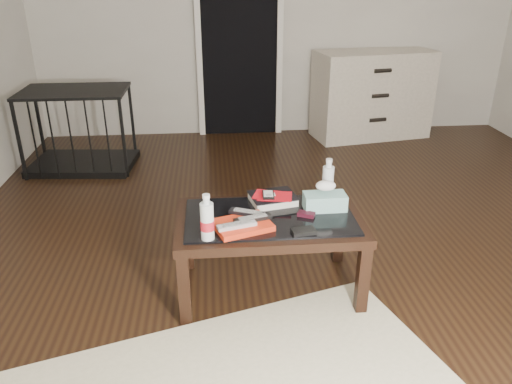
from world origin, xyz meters
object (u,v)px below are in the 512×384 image
Objects in this scene: dresser at (372,95)px; pet_crate at (81,143)px; textbook at (273,199)px; water_bottle_right at (328,179)px; tissue_box at (325,201)px; coffee_table at (269,226)px; water_bottle_left at (207,217)px.

dresser reaches higher than pet_crate.
dresser is 5.07× the size of textbook.
water_bottle_right is at bearing -40.02° from pet_crate.
dresser reaches higher than textbook.
pet_crate is at bearing 117.01° from textbook.
water_bottle_right is at bearing -5.26° from textbook.
pet_crate is at bearing -176.88° from dresser.
water_bottle_right is 0.17m from tissue_box.
water_bottle_right is (1.84, -1.84, 0.35)m from pet_crate.
pet_crate reaches higher than water_bottle_right.
water_bottle_right is at bearing -122.58° from dresser.
coffee_table is 0.19m from textbook.
water_bottle_left and water_bottle_right have the same top height.
water_bottle_right is (0.69, 0.42, 0.00)m from water_bottle_left.
pet_crate reaches higher than textbook.
water_bottle_left is 1.03× the size of tissue_box.
coffee_table is 4.35× the size of tissue_box.
water_bottle_left is at bearing -58.01° from pet_crate.
dresser is 5.33× the size of water_bottle_left.
pet_crate is at bearing 116.87° from water_bottle_left.
water_bottle_left reaches higher than tissue_box.
pet_crate reaches higher than water_bottle_left.
pet_crate is (-1.48, 2.05, -0.17)m from coffee_table.
coffee_table is 0.79× the size of dresser.
water_bottle_left is at bearing -145.85° from textbook.
dresser reaches higher than tissue_box.
tissue_box is (0.64, 0.27, -0.07)m from water_bottle_left.
textbook is 0.30m from tissue_box.
water_bottle_left reaches higher than coffee_table.
water_bottle_right is (0.36, 0.20, 0.18)m from coffee_table.
water_bottle_right is at bearing 71.61° from tissue_box.
coffee_table is at bearing -150.55° from water_bottle_right.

